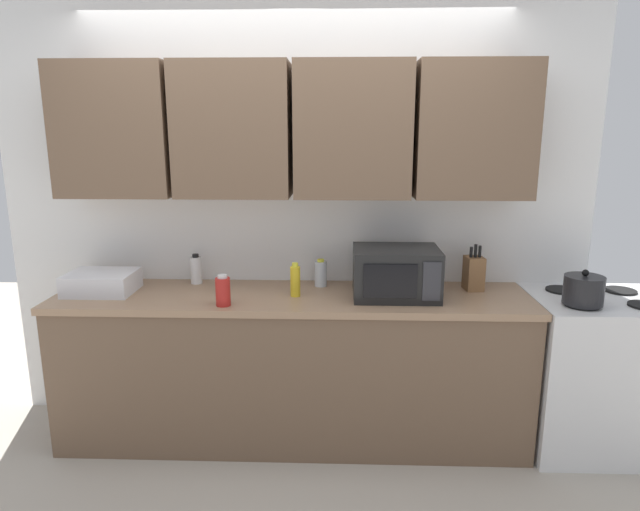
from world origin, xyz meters
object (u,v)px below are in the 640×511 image
at_px(microwave, 396,273).
at_px(bottle_red_sauce, 223,291).
at_px(stove_range, 593,372).
at_px(bottle_white_jar, 196,270).
at_px(kettle, 584,290).
at_px(dish_rack, 102,282).
at_px(bottle_yellow_mustard, 295,281).
at_px(bottle_clear_tall, 321,273).
at_px(knife_block, 474,273).

distance_m(microwave, bottle_red_sauce, 0.97).
distance_m(stove_range, bottle_white_jar, 2.44).
height_order(kettle, bottle_white_jar, kettle).
xyz_separation_m(microwave, bottle_red_sauce, (-0.95, -0.20, -0.06)).
relative_size(stove_range, dish_rack, 2.40).
relative_size(dish_rack, bottle_yellow_mustard, 1.95).
bearing_deg(bottle_clear_tall, knife_block, -2.85).
xyz_separation_m(stove_range, bottle_white_jar, (-2.37, 0.23, 0.53)).
distance_m(bottle_clear_tall, bottle_yellow_mustard, 0.25).
height_order(knife_block, bottle_red_sauce, knife_block).
bearing_deg(bottle_red_sauce, dish_rack, 163.94).
bearing_deg(bottle_red_sauce, bottle_yellow_mustard, 26.07).
xyz_separation_m(kettle, bottle_clear_tall, (-1.43, 0.34, -0.01)).
height_order(dish_rack, bottle_red_sauce, bottle_red_sauce).
xyz_separation_m(kettle, microwave, (-0.99, 0.14, 0.05)).
height_order(dish_rack, knife_block, knife_block).
bearing_deg(microwave, bottle_white_jar, 169.18).
distance_m(microwave, bottle_white_jar, 1.23).
relative_size(kettle, bottle_clear_tall, 1.24).
bearing_deg(dish_rack, microwave, -0.62).
bearing_deg(bottle_white_jar, microwave, -10.82).
bearing_deg(stove_range, bottle_clear_tall, 172.95).
xyz_separation_m(kettle, dish_rack, (-2.70, 0.16, -0.03)).
bearing_deg(microwave, kettle, -8.11).
bearing_deg(kettle, bottle_yellow_mustard, 175.41).
height_order(microwave, knife_block, microwave).
bearing_deg(bottle_yellow_mustard, bottle_white_jar, 158.74).
relative_size(bottle_red_sauce, bottle_yellow_mustard, 0.88).
height_order(dish_rack, bottle_white_jar, bottle_white_jar).
bearing_deg(bottle_yellow_mustard, knife_block, 9.04).
height_order(stove_range, bottle_clear_tall, bottle_clear_tall).
distance_m(dish_rack, bottle_white_jar, 0.55).
distance_m(microwave, dish_rack, 1.71).
bearing_deg(knife_block, stove_range, -12.46).
height_order(kettle, bottle_yellow_mustard, kettle).
relative_size(dish_rack, bottle_clear_tall, 2.27).
height_order(bottle_white_jar, bottle_red_sauce, bottle_white_jar).
bearing_deg(microwave, stove_range, -0.07).
distance_m(knife_block, bottle_clear_tall, 0.91).
xyz_separation_m(knife_block, bottle_red_sauce, (-1.42, -0.35, -0.02)).
height_order(stove_range, bottle_white_jar, bottle_white_jar).
distance_m(stove_range, bottle_yellow_mustard, 1.82).
bearing_deg(bottle_clear_tall, kettle, -13.31).
relative_size(kettle, bottle_red_sauce, 1.21).
xyz_separation_m(knife_block, bottle_white_jar, (-1.68, 0.08, -0.02)).
bearing_deg(stove_range, bottle_yellow_mustard, -179.52).
xyz_separation_m(microwave, dish_rack, (-1.71, 0.02, -0.08)).
bearing_deg(kettle, bottle_white_jar, 170.40).
relative_size(kettle, dish_rack, 0.55).
bearing_deg(kettle, bottle_red_sauce, -178.26).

